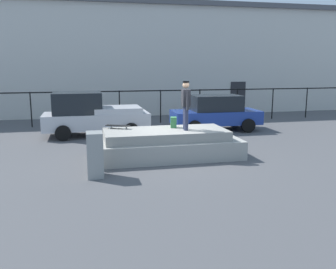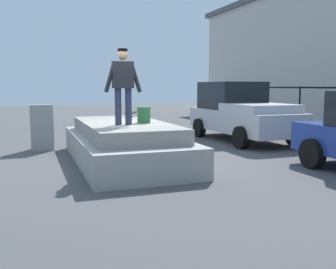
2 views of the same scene
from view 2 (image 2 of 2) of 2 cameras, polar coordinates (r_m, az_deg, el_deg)
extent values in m
plane|color=#4C4C4F|center=(8.97, -5.34, -4.20)|extent=(60.00, 60.00, 0.00)
cube|color=#9E9B93|center=(9.14, -6.47, -2.05)|extent=(4.95, 2.21, 0.61)
cube|color=gray|center=(9.08, -6.51, 0.84)|extent=(4.06, 1.81, 0.31)
cylinder|color=#2D334C|center=(8.38, -5.84, 4.11)|extent=(0.14, 0.14, 0.79)
cylinder|color=#2D334C|center=(8.35, -7.34, 4.08)|extent=(0.14, 0.14, 0.79)
cube|color=#26262B|center=(8.36, -6.66, 8.70)|extent=(0.28, 0.47, 0.56)
cylinder|color=#26262B|center=(8.40, -4.78, 8.26)|extent=(0.12, 0.27, 0.62)
cylinder|color=#26262B|center=(8.33, -8.53, 8.22)|extent=(0.12, 0.27, 0.62)
sphere|color=tan|center=(8.38, -6.70, 11.57)|extent=(0.22, 0.22, 0.22)
cylinder|color=black|center=(8.39, -6.71, 12.25)|extent=(0.23, 0.23, 0.05)
cube|color=black|center=(10.67, -5.43, 3.21)|extent=(0.83, 0.54, 0.02)
cylinder|color=silver|center=(10.92, -4.64, 2.88)|extent=(0.06, 0.05, 0.06)
cylinder|color=silver|center=(10.96, -5.67, 2.89)|extent=(0.06, 0.05, 0.06)
cylinder|color=silver|center=(10.39, -5.18, 2.67)|extent=(0.06, 0.05, 0.06)
cylinder|color=silver|center=(10.43, -6.26, 2.67)|extent=(0.06, 0.05, 0.06)
cube|color=#33723F|center=(8.79, -3.59, 2.89)|extent=(0.25, 0.31, 0.36)
cube|color=#B7B7BC|center=(12.73, 10.98, 2.02)|extent=(4.53, 1.80, 0.68)
cube|color=black|center=(13.37, 9.30, 5.70)|extent=(2.05, 1.64, 0.91)
cube|color=#B7B7BC|center=(11.94, 13.28, 3.84)|extent=(2.05, 1.69, 0.24)
cylinder|color=black|center=(14.42, 11.15, 1.25)|extent=(0.64, 0.23, 0.64)
cylinder|color=black|center=(13.57, 4.62, 1.00)|extent=(0.64, 0.23, 0.64)
cylinder|color=black|center=(12.14, 18.03, -0.04)|extent=(0.64, 0.23, 0.64)
cylinder|color=black|center=(11.11, 10.69, -0.44)|extent=(0.64, 0.23, 0.64)
cylinder|color=black|center=(8.87, 20.45, -2.66)|extent=(0.64, 0.23, 0.64)
cube|color=gray|center=(11.22, -18.06, 0.99)|extent=(0.44, 0.60, 1.26)
cylinder|color=black|center=(22.59, 4.82, 4.83)|extent=(0.06, 0.06, 1.75)
cylinder|color=black|center=(20.63, 7.35, 4.59)|extent=(0.06, 0.06, 1.75)
cylinder|color=black|center=(18.71, 10.40, 4.28)|extent=(0.06, 0.06, 1.75)
cylinder|color=black|center=(16.87, 14.13, 3.89)|extent=(0.06, 0.06, 1.75)
cylinder|color=black|center=(15.11, 18.74, 3.38)|extent=(0.06, 0.06, 1.75)
camera|label=1|loc=(14.99, -60.91, 8.52)|focal=39.20mm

